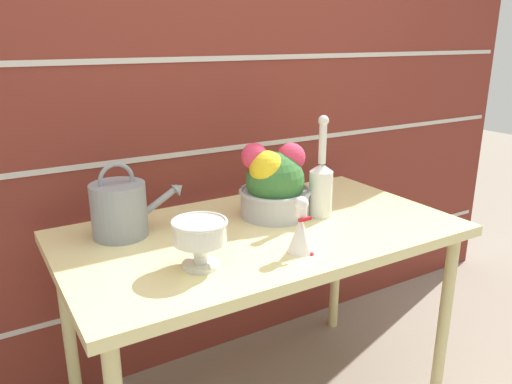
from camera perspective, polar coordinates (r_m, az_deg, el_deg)
brick_wall at (r=2.03m, az=-6.72°, el=9.81°), size 3.60×0.08×2.20m
patio_table at (r=1.72m, az=0.64°, el=-6.28°), size 1.33×0.74×0.74m
watering_can at (r=1.66m, az=-15.26°, el=-1.86°), size 0.32×0.18×0.25m
crystal_pedestal_bowl at (r=1.40m, az=-6.45°, el=-4.91°), size 0.16×0.16×0.14m
flower_planter at (r=1.78m, az=2.11°, el=0.87°), size 0.26×0.26×0.27m
glass_decanter at (r=1.79m, az=7.46°, el=0.83°), size 0.08×0.08×0.37m
figurine_vase at (r=1.50m, az=5.17°, el=-4.32°), size 0.08×0.08×0.18m
fallen_petal at (r=1.50m, az=6.43°, el=-7.05°), size 0.01×0.01×0.01m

